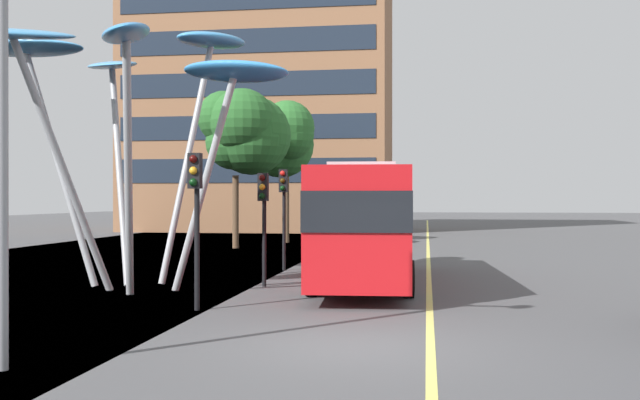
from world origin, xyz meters
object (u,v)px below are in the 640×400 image
red_bus (363,219)px  traffic_light_kerb_near (196,197)px  traffic_light_island_mid (283,197)px  street_lamp (25,47)px  leaf_sculpture (124,67)px  traffic_light_kerb_far (263,204)px

red_bus → traffic_light_kerb_near: size_ratio=3.04×
traffic_light_kerb_near → red_bus: bearing=60.4°
traffic_light_island_mid → street_lamp: street_lamp is taller
leaf_sculpture → street_lamp: (2.79, -9.93, -1.54)m
red_bus → leaf_sculpture: leaf_sculpture is taller
traffic_light_kerb_far → traffic_light_kerb_near: bearing=-96.7°
red_bus → traffic_light_island_mid: traffic_light_island_mid is taller
traffic_light_kerb_far → traffic_light_island_mid: traffic_light_island_mid is taller
street_lamp → traffic_light_kerb_far: bearing=83.3°
traffic_light_island_mid → street_lamp: bearing=-93.3°
traffic_light_island_mid → street_lamp: (-0.87, -15.12, 2.20)m
red_bus → street_lamp: size_ratio=1.45×
leaf_sculpture → traffic_light_island_mid: (3.66, 5.19, -3.73)m
traffic_light_kerb_far → leaf_sculpture: bearing=-173.2°
leaf_sculpture → red_bus: bearing=14.2°
traffic_light_kerb_near → street_lamp: street_lamp is taller
red_bus → traffic_light_kerb_far: 3.05m
traffic_light_kerb_near → street_lamp: (-0.69, -5.86, 2.19)m
red_bus → street_lamp: bearing=-108.8°
red_bus → traffic_light_kerb_far: (-2.75, -1.23, 0.44)m
street_lamp → traffic_light_kerb_near: bearing=83.3°
traffic_light_kerb_near → traffic_light_kerb_far: bearing=83.3°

